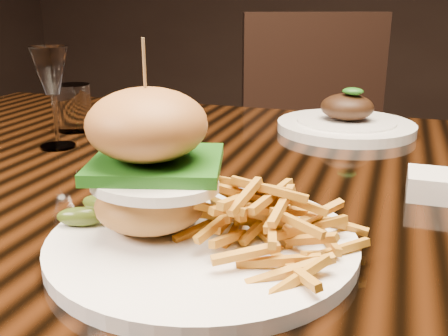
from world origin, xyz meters
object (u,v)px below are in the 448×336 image
(far_dish, at_px, (346,123))
(burger_plate, at_px, (193,199))
(dining_table, at_px, (267,221))
(wine_glass, at_px, (51,75))
(chair_far, at_px, (320,150))

(far_dish, bearing_deg, burger_plate, -99.72)
(dining_table, xyz_separation_m, burger_plate, (-0.01, -0.26, 0.13))
(wine_glass, xyz_separation_m, chair_far, (0.32, 0.87, -0.33))
(dining_table, distance_m, burger_plate, 0.29)
(burger_plate, relative_size, far_dish, 1.20)
(dining_table, height_order, burger_plate, burger_plate)
(dining_table, height_order, far_dish, far_dish)
(dining_table, bearing_deg, chair_far, 93.12)
(far_dish, distance_m, chair_far, 0.65)
(dining_table, xyz_separation_m, wine_glass, (-0.37, 0.02, 0.20))
(wine_glass, relative_size, chair_far, 0.18)
(wine_glass, distance_m, far_dish, 0.53)
(far_dish, bearing_deg, wine_glass, -149.25)
(burger_plate, xyz_separation_m, wine_glass, (-0.36, 0.28, 0.07))
(chair_far, bearing_deg, far_dish, -101.45)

